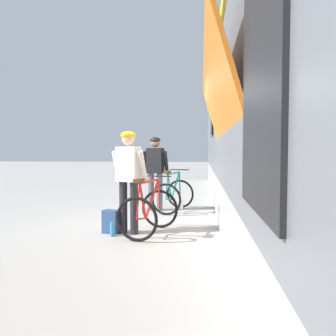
% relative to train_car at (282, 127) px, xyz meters
% --- Properties ---
extents(ground_plane, '(80.00, 80.00, 0.00)m').
position_rel_train_car_xyz_m(ground_plane, '(-2.71, -1.59, -1.97)').
color(ground_plane, '#A09E99').
extents(train_car, '(3.28, 17.33, 3.88)m').
position_rel_train_car_xyz_m(train_car, '(0.00, 0.00, 0.00)').
color(train_car, slate).
rests_on(train_car, ground).
extents(cyclist_near_in_dark, '(0.65, 0.40, 1.76)m').
position_rel_train_car_xyz_m(cyclist_near_in_dark, '(-2.90, 0.14, -0.91)').
color(cyclist_near_in_dark, '#4C515B').
rests_on(cyclist_near_in_dark, ground).
extents(cyclist_far_in_white, '(0.66, 0.45, 1.76)m').
position_rel_train_car_xyz_m(cyclist_far_in_white, '(-3.05, -2.17, -0.91)').
color(cyclist_far_in_white, '#232328').
rests_on(cyclist_far_in_white, ground).
extents(bicycle_near_teal, '(0.95, 1.21, 0.99)m').
position_rel_train_car_xyz_m(bicycle_near_teal, '(-2.46, 0.03, -1.56)').
color(bicycle_near_teal, black).
rests_on(bicycle_near_teal, ground).
extents(bicycle_far_red, '(0.94, 1.21, 0.99)m').
position_rel_train_car_xyz_m(bicycle_far_red, '(-2.69, -2.20, -1.56)').
color(bicycle_far_red, black).
rests_on(bicycle_far_red, ground).
extents(backpack_on_platform, '(0.32, 0.26, 0.40)m').
position_rel_train_car_xyz_m(backpack_on_platform, '(-3.36, -2.19, -1.77)').
color(backpack_on_platform, navy).
rests_on(backpack_on_platform, ground).
extents(water_bottle_near_the_bikes, '(0.08, 0.08, 0.24)m').
position_rel_train_car_xyz_m(water_bottle_near_the_bikes, '(-2.28, 0.27, -1.85)').
color(water_bottle_near_the_bikes, silver).
rests_on(water_bottle_near_the_bikes, ground).
extents(water_bottle_by_the_backpack, '(0.08, 0.08, 0.24)m').
position_rel_train_car_xyz_m(water_bottle_by_the_backpack, '(-3.28, -2.40, -1.85)').
color(water_bottle_by_the_backpack, '#338CCC').
rests_on(water_bottle_by_the_backpack, ground).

